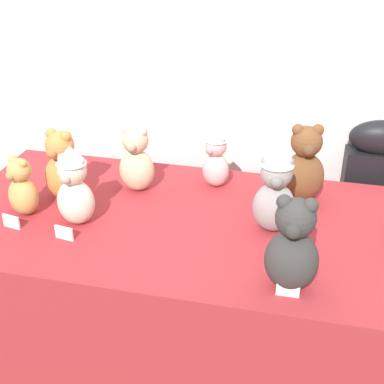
{
  "coord_description": "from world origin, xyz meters",
  "views": [
    {
      "loc": [
        0.39,
        -1.41,
        1.78
      ],
      "look_at": [
        0.0,
        0.25,
        0.84
      ],
      "focal_mm": 50.56,
      "sensor_mm": 36.0,
      "label": 1
    }
  ],
  "objects_px": {
    "teddy_bear_chestnut": "(304,166)",
    "teddy_bear_sand": "(136,161)",
    "teddy_bear_honey": "(22,188)",
    "instrument_case": "(368,219)",
    "teddy_bear_ginger": "(62,168)",
    "teddy_bear_blush": "(216,158)",
    "display_table": "(192,297)",
    "teddy_bear_cream": "(74,186)",
    "teddy_bear_charcoal": "(293,247)",
    "teddy_bear_ash": "(275,190)"
  },
  "relations": [
    {
      "from": "teddy_bear_ginger",
      "to": "teddy_bear_sand",
      "type": "xyz_separation_m",
      "value": [
        0.25,
        0.14,
        -0.01
      ]
    },
    {
      "from": "teddy_bear_ginger",
      "to": "teddy_bear_honey",
      "type": "relative_size",
      "value": 1.25
    },
    {
      "from": "teddy_bear_ginger",
      "to": "teddy_bear_cream",
      "type": "distance_m",
      "value": 0.2
    },
    {
      "from": "teddy_bear_blush",
      "to": "display_table",
      "type": "bearing_deg",
      "value": -65.63
    },
    {
      "from": "instrument_case",
      "to": "teddy_bear_sand",
      "type": "distance_m",
      "value": 1.1
    },
    {
      "from": "instrument_case",
      "to": "teddy_bear_chestnut",
      "type": "height_order",
      "value": "teddy_bear_chestnut"
    },
    {
      "from": "teddy_bear_honey",
      "to": "instrument_case",
      "type": "bearing_deg",
      "value": 50.66
    },
    {
      "from": "teddy_bear_charcoal",
      "to": "instrument_case",
      "type": "bearing_deg",
      "value": 73.23
    },
    {
      "from": "teddy_bear_blush",
      "to": "teddy_bear_cream",
      "type": "xyz_separation_m",
      "value": [
        -0.44,
        -0.4,
        0.03
      ]
    },
    {
      "from": "teddy_bear_chestnut",
      "to": "teddy_bear_cream",
      "type": "bearing_deg",
      "value": -167.46
    },
    {
      "from": "teddy_bear_blush",
      "to": "teddy_bear_ash",
      "type": "distance_m",
      "value": 0.39
    },
    {
      "from": "display_table",
      "to": "teddy_bear_ash",
      "type": "relative_size",
      "value": 5.52
    },
    {
      "from": "teddy_bear_blush",
      "to": "teddy_bear_chestnut",
      "type": "bearing_deg",
      "value": 23.66
    },
    {
      "from": "teddy_bear_blush",
      "to": "teddy_bear_chestnut",
      "type": "xyz_separation_m",
      "value": [
        0.35,
        -0.04,
        0.02
      ]
    },
    {
      "from": "teddy_bear_ginger",
      "to": "teddy_bear_blush",
      "type": "bearing_deg",
      "value": 34.9
    },
    {
      "from": "teddy_bear_charcoal",
      "to": "teddy_bear_sand",
      "type": "bearing_deg",
      "value": 145.32
    },
    {
      "from": "teddy_bear_chestnut",
      "to": "teddy_bear_charcoal",
      "type": "height_order",
      "value": "same"
    },
    {
      "from": "teddy_bear_ash",
      "to": "instrument_case",
      "type": "bearing_deg",
      "value": 48.57
    },
    {
      "from": "teddy_bear_chestnut",
      "to": "teddy_bear_blush",
      "type": "bearing_deg",
      "value": 161.31
    },
    {
      "from": "teddy_bear_blush",
      "to": "teddy_bear_cream",
      "type": "distance_m",
      "value": 0.59
    },
    {
      "from": "display_table",
      "to": "teddy_bear_chestnut",
      "type": "relative_size",
      "value": 5.75
    },
    {
      "from": "teddy_bear_blush",
      "to": "teddy_bear_honey",
      "type": "relative_size",
      "value": 1.1
    },
    {
      "from": "display_table",
      "to": "teddy_bear_honey",
      "type": "relative_size",
      "value": 7.79
    },
    {
      "from": "teddy_bear_sand",
      "to": "teddy_bear_cream",
      "type": "xyz_separation_m",
      "value": [
        -0.13,
        -0.29,
        0.02
      ]
    },
    {
      "from": "instrument_case",
      "to": "teddy_bear_sand",
      "type": "height_order",
      "value": "teddy_bear_sand"
    },
    {
      "from": "teddy_bear_ginger",
      "to": "teddy_bear_chestnut",
      "type": "bearing_deg",
      "value": 23.82
    },
    {
      "from": "teddy_bear_blush",
      "to": "teddy_bear_sand",
      "type": "height_order",
      "value": "teddy_bear_sand"
    },
    {
      "from": "teddy_bear_chestnut",
      "to": "teddy_bear_honey",
      "type": "bearing_deg",
      "value": -173.1
    },
    {
      "from": "teddy_bear_blush",
      "to": "teddy_bear_charcoal",
      "type": "bearing_deg",
      "value": -29.96
    },
    {
      "from": "teddy_bear_honey",
      "to": "teddy_bear_sand",
      "type": "relative_size",
      "value": 0.84
    },
    {
      "from": "display_table",
      "to": "teddy_bear_honey",
      "type": "bearing_deg",
      "value": -171.54
    },
    {
      "from": "teddy_bear_blush",
      "to": "teddy_bear_cream",
      "type": "relative_size",
      "value": 0.83
    },
    {
      "from": "teddy_bear_cream",
      "to": "display_table",
      "type": "bearing_deg",
      "value": 22.05
    },
    {
      "from": "teddy_bear_blush",
      "to": "teddy_bear_ginger",
      "type": "distance_m",
      "value": 0.61
    },
    {
      "from": "teddy_bear_cream",
      "to": "teddy_bear_charcoal",
      "type": "distance_m",
      "value": 0.81
    },
    {
      "from": "teddy_bear_chestnut",
      "to": "teddy_bear_sand",
      "type": "bearing_deg",
      "value": 173.77
    },
    {
      "from": "instrument_case",
      "to": "teddy_bear_chestnut",
      "type": "bearing_deg",
      "value": -137.84
    },
    {
      "from": "teddy_bear_sand",
      "to": "teddy_bear_ash",
      "type": "height_order",
      "value": "teddy_bear_ash"
    },
    {
      "from": "teddy_bear_ash",
      "to": "teddy_bear_charcoal",
      "type": "distance_m",
      "value": 0.33
    },
    {
      "from": "teddy_bear_honey",
      "to": "teddy_bear_ash",
      "type": "relative_size",
      "value": 0.71
    },
    {
      "from": "display_table",
      "to": "teddy_bear_sand",
      "type": "height_order",
      "value": "teddy_bear_sand"
    },
    {
      "from": "teddy_bear_cream",
      "to": "teddy_bear_charcoal",
      "type": "bearing_deg",
      "value": -7.42
    },
    {
      "from": "teddy_bear_blush",
      "to": "teddy_bear_chestnut",
      "type": "height_order",
      "value": "teddy_bear_chestnut"
    },
    {
      "from": "teddy_bear_blush",
      "to": "teddy_bear_ash",
      "type": "height_order",
      "value": "teddy_bear_ash"
    },
    {
      "from": "teddy_bear_ginger",
      "to": "teddy_bear_sand",
      "type": "bearing_deg",
      "value": 39.4
    },
    {
      "from": "teddy_bear_blush",
      "to": "teddy_bear_ginger",
      "type": "height_order",
      "value": "teddy_bear_ginger"
    },
    {
      "from": "instrument_case",
      "to": "teddy_bear_honey",
      "type": "bearing_deg",
      "value": -156.98
    },
    {
      "from": "teddy_bear_cream",
      "to": "instrument_case",
      "type": "bearing_deg",
      "value": 39.04
    },
    {
      "from": "teddy_bear_sand",
      "to": "teddy_bear_cream",
      "type": "bearing_deg",
      "value": -113.12
    },
    {
      "from": "teddy_bear_sand",
      "to": "teddy_bear_charcoal",
      "type": "distance_m",
      "value": 0.82
    }
  ]
}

